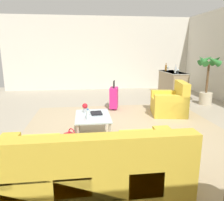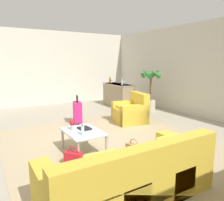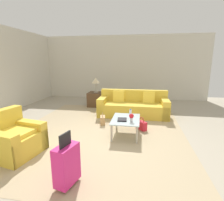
% 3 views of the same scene
% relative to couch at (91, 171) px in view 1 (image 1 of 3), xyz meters
% --- Properties ---
extents(ground_plane, '(12.00, 12.00, 0.00)m').
position_rel_couch_xyz_m(ground_plane, '(-2.20, 0.60, -0.30)').
color(ground_plane, '#A89E89').
extents(wall_left, '(0.12, 8.00, 3.10)m').
position_rel_couch_xyz_m(wall_left, '(-7.26, 0.60, 1.25)').
color(wall_left, beige).
rests_on(wall_left, ground).
extents(area_rug, '(5.20, 4.40, 0.01)m').
position_rel_couch_xyz_m(area_rug, '(-1.60, 0.80, -0.29)').
color(area_rug, tan).
rests_on(area_rug, ground).
extents(couch, '(0.97, 2.36, 0.86)m').
position_rel_couch_xyz_m(couch, '(0.00, 0.00, 0.00)').
color(couch, gold).
rests_on(couch, ground).
extents(armchair, '(1.04, 1.01, 0.90)m').
position_rel_couch_xyz_m(armchair, '(-3.08, 2.27, 0.01)').
color(armchair, gold).
rests_on(armchair, ground).
extents(coffee_table, '(0.96, 0.69, 0.44)m').
position_rel_couch_xyz_m(coffee_table, '(-1.80, 0.10, 0.09)').
color(coffee_table, silver).
rests_on(coffee_table, ground).
extents(water_bottle, '(0.06, 0.06, 0.20)m').
position_rel_couch_xyz_m(water_bottle, '(-1.60, -0.00, 0.24)').
color(water_bottle, silver).
rests_on(water_bottle, coffee_table).
extents(coffee_table_book, '(0.28, 0.24, 0.03)m').
position_rel_couch_xyz_m(coffee_table_book, '(-1.92, 0.18, 0.16)').
color(coffee_table_book, black).
rests_on(coffee_table_book, coffee_table).
extents(flower_vase, '(0.11, 0.11, 0.21)m').
position_rel_couch_xyz_m(flower_vase, '(-2.02, -0.05, 0.27)').
color(flower_vase, '#B2B7BC').
rests_on(flower_vase, coffee_table).
extents(bar_console, '(1.55, 0.59, 0.93)m').
position_rel_couch_xyz_m(bar_console, '(-5.30, 3.20, 0.18)').
color(bar_console, '#937F60').
rests_on(bar_console, ground).
extents(wine_glass_leftmost, '(0.08, 0.08, 0.15)m').
position_rel_couch_xyz_m(wine_glass_leftmost, '(-5.83, 3.21, 0.74)').
color(wine_glass_leftmost, silver).
rests_on(wine_glass_leftmost, bar_console).
extents(wine_glass_left_of_centre, '(0.08, 0.08, 0.15)m').
position_rel_couch_xyz_m(wine_glass_left_of_centre, '(-4.77, 3.15, 0.74)').
color(wine_glass_left_of_centre, silver).
rests_on(wine_glass_left_of_centre, bar_console).
extents(wine_bottle_amber, '(0.07, 0.07, 0.30)m').
position_rel_couch_xyz_m(wine_bottle_amber, '(-5.75, 3.09, 0.74)').
color(wine_bottle_amber, brown).
rests_on(wine_bottle_amber, bar_console).
extents(wine_bottle_clear, '(0.07, 0.07, 0.30)m').
position_rel_couch_xyz_m(wine_bottle_clear, '(-4.84, 3.09, 0.74)').
color(wine_bottle_clear, silver).
rests_on(wine_bottle_clear, bar_console).
extents(suitcase_magenta, '(0.44, 0.31, 0.85)m').
position_rel_couch_xyz_m(suitcase_magenta, '(-3.80, 0.80, 0.06)').
color(suitcase_magenta, '#D12375').
rests_on(suitcase_magenta, ground).
extents(handbag_tan, '(0.34, 0.21, 0.36)m').
position_rel_couch_xyz_m(handbag_tan, '(-1.09, 0.85, -0.17)').
color(handbag_tan, tan).
rests_on(handbag_tan, ground).
extents(handbag_red, '(0.34, 0.31, 0.36)m').
position_rel_couch_xyz_m(handbag_red, '(-1.35, -0.30, -0.17)').
color(handbag_red, red).
rests_on(handbag_red, ground).
extents(potted_palm, '(0.64, 0.64, 1.60)m').
position_rel_couch_xyz_m(potted_palm, '(-4.00, 3.80, 0.56)').
color(potted_palm, '#BCB299').
rests_on(potted_palm, ground).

